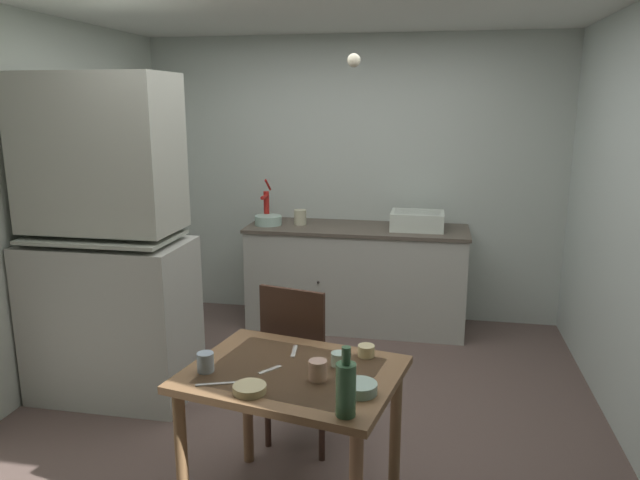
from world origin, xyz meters
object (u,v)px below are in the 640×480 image
object	(u,v)px
sink_basin	(417,220)
mixing_bowl_counter	(268,220)
hutch_cabinet	(107,252)
dining_table	(293,393)
serving_bowl_wide	(360,388)
glass_bottle	(346,388)
hand_pump	(266,204)
chair_far_side	(301,364)
mug_dark	(206,362)

from	to	relation	value
sink_basin	mixing_bowl_counter	size ratio (longest dim) A/B	1.87
hutch_cabinet	dining_table	distance (m)	1.79
mixing_bowl_counter	serving_bowl_wide	xyz separation A→B (m)	(1.14, -2.65, -0.17)
sink_basin	glass_bottle	distance (m)	2.90
hand_pump	chair_far_side	world-z (taller)	hand_pump
chair_far_side	mug_dark	distance (m)	0.79
dining_table	chair_far_side	xyz separation A→B (m)	(-0.09, 0.59, -0.13)
dining_table	serving_bowl_wide	bearing A→B (deg)	-25.46
dining_table	mug_dark	world-z (taller)	mug_dark
chair_far_side	mug_dark	world-z (taller)	chair_far_side
hand_pump	serving_bowl_wide	bearing A→B (deg)	-66.68
hand_pump	chair_far_side	distance (m)	2.21
sink_basin	mixing_bowl_counter	bearing A→B (deg)	-177.78
hand_pump	mixing_bowl_counter	size ratio (longest dim) A/B	1.66
mug_dark	sink_basin	bearing A→B (deg)	71.86
serving_bowl_wide	glass_bottle	xyz separation A→B (m)	(-0.03, -0.19, 0.09)
mug_dark	hand_pump	bearing A→B (deg)	99.96
chair_far_side	serving_bowl_wide	size ratio (longest dim) A/B	6.59
serving_bowl_wide	mug_dark	size ratio (longest dim) A/B	1.66
hand_pump	dining_table	xyz separation A→B (m)	(0.85, -2.59, -0.43)
hutch_cabinet	mug_dark	size ratio (longest dim) A/B	23.65
hand_pump	chair_far_side	xyz separation A→B (m)	(0.76, -2.00, -0.56)
sink_basin	dining_table	world-z (taller)	sink_basin
chair_far_side	glass_bottle	size ratio (longest dim) A/B	3.43
mixing_bowl_counter	dining_table	world-z (taller)	mixing_bowl_counter
hutch_cabinet	dining_table	world-z (taller)	hutch_cabinet
sink_basin	serving_bowl_wide	size ratio (longest dim) A/B	2.96
mixing_bowl_counter	hand_pump	bearing A→B (deg)	114.00
hand_pump	glass_bottle	distance (m)	3.16
glass_bottle	mixing_bowl_counter	bearing A→B (deg)	111.32
serving_bowl_wide	dining_table	bearing A→B (deg)	154.54
sink_basin	chair_far_side	size ratio (longest dim) A/B	0.45
sink_basin	mug_dark	world-z (taller)	sink_basin
hutch_cabinet	chair_far_side	bearing A→B (deg)	-15.47
hutch_cabinet	hand_pump	size ratio (longest dim) A/B	5.44
sink_basin	serving_bowl_wide	xyz separation A→B (m)	(-0.15, -2.70, -0.20)
dining_table	serving_bowl_wide	world-z (taller)	serving_bowl_wide
hutch_cabinet	serving_bowl_wide	size ratio (longest dim) A/B	14.29
serving_bowl_wide	hutch_cabinet	bearing A→B (deg)	147.87
glass_bottle	sink_basin	bearing A→B (deg)	86.47
sink_basin	mug_dark	xyz separation A→B (m)	(-0.86, -2.63, -0.18)
chair_far_side	dining_table	bearing A→B (deg)	-81.07
hand_pump	mug_dark	world-z (taller)	hand_pump
mug_dark	hutch_cabinet	bearing A→B (deg)	135.69
hutch_cabinet	mixing_bowl_counter	bearing A→B (deg)	66.84
mixing_bowl_counter	mug_dark	distance (m)	2.62
hand_pump	dining_table	distance (m)	2.76
hutch_cabinet	glass_bottle	distance (m)	2.20
hutch_cabinet	sink_basin	world-z (taller)	hutch_cabinet
hutch_cabinet	mug_dark	world-z (taller)	hutch_cabinet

